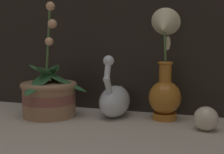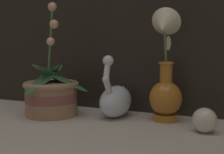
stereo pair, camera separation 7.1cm
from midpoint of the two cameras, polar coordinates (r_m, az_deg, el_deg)
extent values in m
plane|color=#BCB2A3|center=(0.87, -0.08, -10.14)|extent=(2.80, 2.80, 0.00)
cylinder|color=#9E7556|center=(1.07, -9.16, -3.94)|extent=(0.17, 0.17, 0.11)
cylinder|color=brown|center=(1.07, -9.17, -3.64)|extent=(0.18, 0.18, 0.03)
torus|color=#9E7556|center=(1.06, -9.21, -1.36)|extent=(0.19, 0.19, 0.02)
cylinder|color=#4C6B3D|center=(1.05, -9.34, 5.76)|extent=(0.01, 0.04, 0.25)
ellipsoid|color=#2D6038|center=(1.05, -7.70, -0.17)|extent=(0.21, 0.08, 0.10)
ellipsoid|color=#2D6038|center=(1.08, -8.42, 0.05)|extent=(0.05, 0.21, 0.10)
ellipsoid|color=#2D6038|center=(1.08, -10.40, -0.02)|extent=(0.16, 0.08, 0.10)
ellipsoid|color=#2D6038|center=(1.03, -10.25, -0.30)|extent=(0.07, 0.19, 0.09)
sphere|color=#E5A87F|center=(1.04, -8.90, 12.59)|extent=(0.03, 0.03, 0.03)
sphere|color=#E5A87F|center=(1.03, -8.59, 9.55)|extent=(0.03, 0.03, 0.03)
sphere|color=#E5A87F|center=(1.01, -9.20, 6.43)|extent=(0.03, 0.03, 0.03)
ellipsoid|color=silver|center=(1.03, 2.67, -4.49)|extent=(0.09, 0.16, 0.10)
cone|color=silver|center=(1.09, 3.79, -3.11)|extent=(0.05, 0.07, 0.08)
cylinder|color=silver|center=(0.96, 1.40, -1.92)|extent=(0.02, 0.05, 0.06)
sphere|color=silver|center=(0.94, 1.01, -0.45)|extent=(0.02, 0.02, 0.02)
cylinder|color=silver|center=(0.95, 1.22, 1.28)|extent=(0.02, 0.03, 0.06)
sphere|color=silver|center=(0.96, 1.42, 2.98)|extent=(0.03, 0.03, 0.03)
cylinder|color=#B26B23|center=(1.01, 11.70, -7.18)|extent=(0.08, 0.08, 0.02)
ellipsoid|color=#B26B23|center=(1.00, 11.78, -3.84)|extent=(0.10, 0.10, 0.11)
cylinder|color=#B26B23|center=(0.99, 11.88, 0.72)|extent=(0.04, 0.04, 0.06)
torus|color=#B26B23|center=(0.99, 11.93, 2.51)|extent=(0.05, 0.05, 0.01)
cylinder|color=#567A47|center=(0.97, 11.83, 5.24)|extent=(0.01, 0.04, 0.10)
cone|color=beige|center=(0.95, 11.65, 9.21)|extent=(0.09, 0.10, 0.11)
ellipsoid|color=beige|center=(0.98, 12.30, 6.06)|extent=(0.02, 0.02, 0.04)
sphere|color=beige|center=(0.91, 18.76, -7.52)|extent=(0.07, 0.07, 0.07)
camera|label=1|loc=(0.04, -87.92, 0.24)|focal=50.00mm
camera|label=2|loc=(0.04, 92.08, -0.24)|focal=50.00mm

